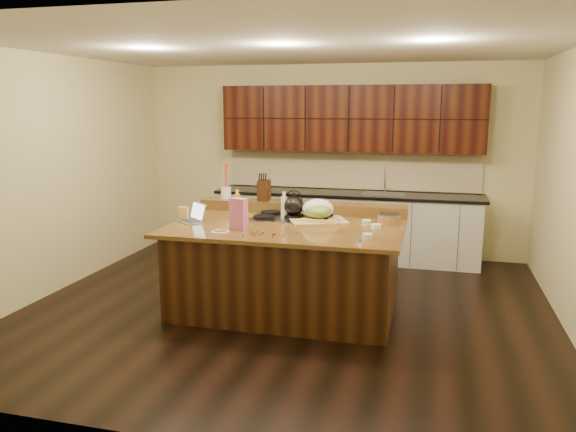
# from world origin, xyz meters

# --- Properties ---
(room) EXTENTS (5.52, 5.02, 2.72)m
(room) POSITION_xyz_m (0.00, 0.00, 1.35)
(room) COLOR black
(room) RESTS_ON ground
(island) EXTENTS (2.40, 1.60, 0.92)m
(island) POSITION_xyz_m (0.00, 0.00, 0.46)
(island) COLOR black
(island) RESTS_ON ground
(back_ledge) EXTENTS (2.40, 0.30, 0.12)m
(back_ledge) POSITION_xyz_m (0.00, 0.70, 0.98)
(back_ledge) COLOR black
(back_ledge) RESTS_ON island
(cooktop) EXTENTS (0.92, 0.52, 0.05)m
(cooktop) POSITION_xyz_m (0.00, 0.30, 0.94)
(cooktop) COLOR gray
(cooktop) RESTS_ON island
(back_counter) EXTENTS (3.70, 0.66, 2.40)m
(back_counter) POSITION_xyz_m (0.30, 2.23, 0.98)
(back_counter) COLOR silver
(back_counter) RESTS_ON ground
(kettle) EXTENTS (0.24, 0.24, 0.20)m
(kettle) POSITION_xyz_m (0.00, 0.30, 1.07)
(kettle) COLOR black
(kettle) RESTS_ON cooktop
(green_bowl) EXTENTS (0.34, 0.34, 0.15)m
(green_bowl) POSITION_xyz_m (0.30, 0.17, 1.04)
(green_bowl) COLOR olive
(green_bowl) RESTS_ON cooktop
(laptop) EXTENTS (0.37, 0.36, 0.20)m
(laptop) POSITION_xyz_m (-0.99, -0.10, 0.97)
(laptop) COLOR #B7B7BC
(laptop) RESTS_ON island
(oil_bottle) EXTENTS (0.09, 0.09, 0.27)m
(oil_bottle) POSITION_xyz_m (-0.59, 0.13, 1.06)
(oil_bottle) COLOR gold
(oil_bottle) RESTS_ON island
(vinegar_bottle) EXTENTS (0.08, 0.08, 0.25)m
(vinegar_bottle) POSITION_xyz_m (-0.10, 0.27, 1.04)
(vinegar_bottle) COLOR silver
(vinegar_bottle) RESTS_ON island
(wooden_tray) EXTENTS (0.70, 0.61, 0.23)m
(wooden_tray) POSITION_xyz_m (0.28, 0.26, 1.02)
(wooden_tray) COLOR tan
(wooden_tray) RESTS_ON island
(ramekin_a) EXTENTS (0.12, 0.12, 0.04)m
(ramekin_a) POSITION_xyz_m (0.88, -0.41, 0.94)
(ramekin_a) COLOR white
(ramekin_a) RESTS_ON island
(ramekin_b) EXTENTS (0.13, 0.13, 0.04)m
(ramekin_b) POSITION_xyz_m (0.80, 0.22, 0.94)
(ramekin_b) COLOR white
(ramekin_b) RESTS_ON island
(ramekin_c) EXTENTS (0.12, 0.12, 0.04)m
(ramekin_c) POSITION_xyz_m (0.91, 0.03, 0.94)
(ramekin_c) COLOR white
(ramekin_c) RESTS_ON island
(strainer_bowl) EXTENTS (0.25, 0.25, 0.09)m
(strainer_bowl) POSITION_xyz_m (1.02, 0.28, 0.97)
(strainer_bowl) COLOR #996B3F
(strainer_bowl) RESTS_ON island
(kitchen_timer) EXTENTS (0.10, 0.10, 0.07)m
(kitchen_timer) POSITION_xyz_m (0.84, -0.56, 0.96)
(kitchen_timer) COLOR silver
(kitchen_timer) RESTS_ON island
(pink_bag) EXTENTS (0.19, 0.13, 0.32)m
(pink_bag) POSITION_xyz_m (-0.40, -0.35, 1.08)
(pink_bag) COLOR #D0629C
(pink_bag) RESTS_ON island
(candy_plate) EXTENTS (0.18, 0.18, 0.01)m
(candy_plate) POSITION_xyz_m (-0.53, -0.51, 0.93)
(candy_plate) COLOR white
(candy_plate) RESTS_ON island
(package_box) EXTENTS (0.11, 0.09, 0.14)m
(package_box) POSITION_xyz_m (-1.15, -0.02, 0.99)
(package_box) COLOR gold
(package_box) RESTS_ON island
(utensil_crock) EXTENTS (0.15, 0.15, 0.14)m
(utensil_crock) POSITION_xyz_m (-0.93, 0.70, 1.11)
(utensil_crock) COLOR white
(utensil_crock) RESTS_ON back_ledge
(knife_block) EXTENTS (0.12, 0.20, 0.24)m
(knife_block) POSITION_xyz_m (-0.46, 0.70, 1.16)
(knife_block) COLOR black
(knife_block) RESTS_ON back_ledge
(gumdrop_0) EXTENTS (0.02, 0.02, 0.02)m
(gumdrop_0) POSITION_xyz_m (0.01, -0.49, 0.93)
(gumdrop_0) COLOR red
(gumdrop_0) RESTS_ON island
(gumdrop_1) EXTENTS (0.02, 0.02, 0.02)m
(gumdrop_1) POSITION_xyz_m (0.01, -0.59, 0.93)
(gumdrop_1) COLOR #198C26
(gumdrop_1) RESTS_ON island
(gumdrop_2) EXTENTS (0.02, 0.02, 0.02)m
(gumdrop_2) POSITION_xyz_m (-0.17, -0.57, 0.93)
(gumdrop_2) COLOR red
(gumdrop_2) RESTS_ON island
(gumdrop_3) EXTENTS (0.02, 0.02, 0.02)m
(gumdrop_3) POSITION_xyz_m (-0.21, -0.52, 0.93)
(gumdrop_3) COLOR #198C26
(gumdrop_3) RESTS_ON island
(gumdrop_4) EXTENTS (0.02, 0.02, 0.02)m
(gumdrop_4) POSITION_xyz_m (0.10, -0.51, 0.93)
(gumdrop_4) COLOR red
(gumdrop_4) RESTS_ON island
(gumdrop_5) EXTENTS (0.02, 0.02, 0.02)m
(gumdrop_5) POSITION_xyz_m (0.20, -0.39, 0.93)
(gumdrop_5) COLOR #198C26
(gumdrop_5) RESTS_ON island
(gumdrop_6) EXTENTS (0.02, 0.02, 0.02)m
(gumdrop_6) POSITION_xyz_m (-0.01, -0.48, 0.93)
(gumdrop_6) COLOR red
(gumdrop_6) RESTS_ON island
(gumdrop_7) EXTENTS (0.02, 0.02, 0.02)m
(gumdrop_7) POSITION_xyz_m (-0.27, -0.62, 0.93)
(gumdrop_7) COLOR #198C26
(gumdrop_7) RESTS_ON island
(gumdrop_8) EXTENTS (0.02, 0.02, 0.02)m
(gumdrop_8) POSITION_xyz_m (-0.19, -0.42, 0.93)
(gumdrop_8) COLOR red
(gumdrop_8) RESTS_ON island
(gumdrop_9) EXTENTS (0.02, 0.02, 0.02)m
(gumdrop_9) POSITION_xyz_m (-0.12, -0.53, 0.93)
(gumdrop_9) COLOR #198C26
(gumdrop_9) RESTS_ON island
(gumdrop_10) EXTENTS (0.02, 0.02, 0.02)m
(gumdrop_10) POSITION_xyz_m (-0.11, -0.46, 0.93)
(gumdrop_10) COLOR red
(gumdrop_10) RESTS_ON island
(gumdrop_11) EXTENTS (0.02, 0.02, 0.02)m
(gumdrop_11) POSITION_xyz_m (-0.18, -0.47, 0.93)
(gumdrop_11) COLOR #198C26
(gumdrop_11) RESTS_ON island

